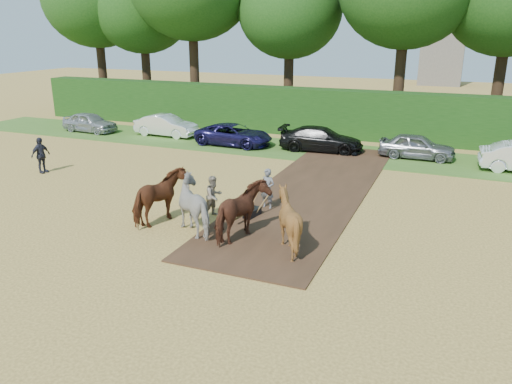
{
  "coord_description": "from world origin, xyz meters",
  "views": [
    {
      "loc": [
        7.04,
        -12.93,
        6.64
      ],
      "look_at": [
        0.93,
        1.87,
        1.4
      ],
      "focal_mm": 35.0,
      "sensor_mm": 36.0,
      "label": 1
    }
  ],
  "objects": [
    {
      "name": "spectator_near",
      "position": [
        -1.04,
        2.58,
        0.77
      ],
      "size": [
        0.81,
        0.91,
        1.55
      ],
      "primitive_type": "imported",
      "rotation": [
        0.0,
        0.0,
        1.21
      ],
      "color": "tan",
      "rests_on": "ground"
    },
    {
      "name": "parked_cars",
      "position": [
        4.35,
        14.01,
        0.68
      ],
      "size": [
        41.1,
        3.28,
        1.46
      ],
      "color": "#AAACB0",
      "rests_on": "ground"
    },
    {
      "name": "earth_strip",
      "position": [
        1.5,
        7.0,
        0.03
      ],
      "size": [
        4.5,
        17.0,
        0.05
      ],
      "primitive_type": "cube",
      "color": "#472D1C",
      "rests_on": "ground"
    },
    {
      "name": "ground",
      "position": [
        0.0,
        0.0,
        0.0
      ],
      "size": [
        120.0,
        120.0,
        0.0
      ],
      "primitive_type": "plane",
      "color": "gold",
      "rests_on": "ground"
    },
    {
      "name": "plough_team",
      "position": [
        0.03,
        1.09,
        0.95
      ],
      "size": [
        6.52,
        4.54,
        1.92
      ],
      "color": "#5A2C16",
      "rests_on": "ground"
    },
    {
      "name": "grass_verge",
      "position": [
        0.0,
        14.0,
        0.01
      ],
      "size": [
        50.0,
        5.0,
        0.03
      ],
      "primitive_type": "cube",
      "color": "#38601E",
      "rests_on": "ground"
    },
    {
      "name": "spectator_far",
      "position": [
        -11.43,
        4.67,
        0.87
      ],
      "size": [
        0.54,
        1.06,
        1.73
      ],
      "primitive_type": "imported",
      "rotation": [
        0.0,
        0.0,
        1.45
      ],
      "color": "#242531",
      "rests_on": "ground"
    },
    {
      "name": "hedgerow",
      "position": [
        0.0,
        18.5,
        1.5
      ],
      "size": [
        46.0,
        1.6,
        3.0
      ],
      "primitive_type": "cube",
      "color": "#14380F",
      "rests_on": "ground"
    }
  ]
}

